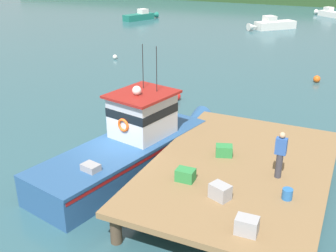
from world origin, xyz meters
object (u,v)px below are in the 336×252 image
Objects in this scene: crate_single_far at (247,226)px; crate_stack_mid_dock at (224,151)px; moored_boat_mid_harbor at (272,25)px; crate_single_by_cleat at (220,192)px; mooring_buoy_inshore at (176,96)px; bait_bucket at (287,194)px; mooring_buoy_outer at (115,57)px; moored_boat_far_left at (141,16)px; crate_stack_near_edge at (185,175)px; main_fishing_boat at (133,144)px; mooring_buoy_channel_marker at (317,79)px; deckhand_by_the_boat at (280,154)px; moored_boat_outer_mooring at (330,13)px.

crate_stack_mid_dock is (-1.95, 4.11, -0.04)m from crate_single_far.
moored_boat_mid_harbor is at bearing 98.92° from crate_stack_mid_dock.
crate_single_by_cleat is 1.19× the size of mooring_buoy_inshore.
crate_single_far is at bearing -107.65° from bait_bucket.
crate_single_far reaches higher than mooring_buoy_outer.
moored_boat_mid_harbor is at bearing 0.35° from moored_boat_far_left.
crate_stack_near_edge reaches higher than moored_boat_far_left.
crate_stack_mid_dock is (3.72, 0.21, 0.40)m from main_fishing_boat.
crate_single_by_cleat is (4.49, -2.58, 0.43)m from main_fishing_boat.
mooring_buoy_channel_marker is (23.72, -19.16, -0.22)m from moored_boat_far_left.
deckhand_by_the_boat is (0.17, 3.36, 0.62)m from crate_single_far.
crate_stack_near_edge is at bearing 143.76° from crate_single_far.
deckhand_by_the_boat reaches higher than mooring_buoy_channel_marker.
crate_stack_near_edge is at bearing -90.18° from moored_boat_outer_mooring.
deckhand_by_the_boat is at bearing 29.03° from crate_stack_near_edge.
moored_boat_outer_mooring is 8.57× the size of mooring_buoy_inshore.
moored_boat_mid_harbor is 10.00× the size of mooring_buoy_inshore.
crate_stack_mid_dock is 1.29× the size of mooring_buoy_channel_marker.
crate_single_by_cleat is 1.76× the size of bait_bucket.
bait_bucket is 44.00m from moored_boat_far_left.
crate_single_by_cleat is 0.12× the size of moored_boat_far_left.
moored_boat_mid_harbor is 26.55m from mooring_buoy_inshore.
crate_stack_near_edge is at bearing 158.22° from crate_single_by_cleat.
bait_bucket is 12.85m from mooring_buoy_inshore.
crate_single_far is 1.63× the size of mooring_buoy_outer.
crate_stack_mid_dock is 1.19× the size of mooring_buoy_inshore.
deckhand_by_the_boat is 0.31× the size of moored_boat_far_left.
moored_boat_mid_harbor is at bearing 89.99° from mooring_buoy_inshore.
crate_stack_mid_dock is 0.12× the size of moored_boat_far_left.
mooring_buoy_channel_marker is at bearing 0.56° from mooring_buoy_outer.
crate_stack_mid_dock is 1.76× the size of bait_bucket.
moored_boat_outer_mooring is 35.17m from mooring_buoy_outer.
main_fishing_boat reaches higher than deckhand_by_the_boat.
crate_stack_mid_dock reaches higher than mooring_buoy_channel_marker.
crate_stack_near_edge reaches higher than mooring_buoy_inshore.
crate_stack_mid_dock is 15.41m from mooring_buoy_channel_marker.
moored_boat_far_left is 14.13× the size of mooring_buoy_outer.
moored_boat_mid_harbor is at bearing 97.48° from crate_stack_near_edge.
crate_stack_mid_dock is at bearing 105.46° from crate_single_by_cleat.
crate_single_far reaches higher than mooring_buoy_channel_marker.
moored_boat_outer_mooring is (-0.44, 47.55, -0.99)m from crate_stack_mid_dock.
main_fishing_boat is 16.61× the size of crate_stack_near_edge.
crate_single_far is at bearing -34.53° from main_fishing_boat.
deckhand_by_the_boat is (1.34, 2.05, 0.62)m from crate_single_by_cleat.
crate_single_by_cleat is at bearing -29.90° from main_fishing_boat.
moored_boat_mid_harbor is at bearing 100.79° from crate_single_far.
deckhand_by_the_boat reaches higher than crate_single_by_cleat.
moored_boat_outer_mooring is at bearing 89.82° from crate_stack_near_edge.
crate_stack_near_edge is 22.01m from mooring_buoy_outer.
crate_single_far is at bearing -87.35° from moored_boat_outer_mooring.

